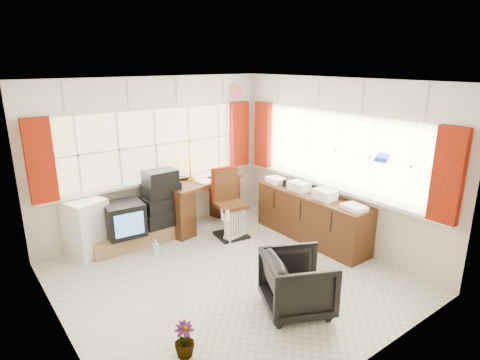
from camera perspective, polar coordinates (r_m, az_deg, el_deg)
The scene contains 20 objects.
ground at distance 5.39m, azimuth -1.52°, elevation -13.77°, with size 4.00×4.00×0.00m, color beige.
room_walls at distance 4.81m, azimuth -1.66°, elevation 1.83°, with size 4.00×4.00×4.00m.
window_back at distance 6.58m, azimuth -11.50°, elevation 0.58°, with size 3.70×0.12×3.60m.
window_right at distance 6.25m, azimuth 13.04°, elevation -0.38°, with size 0.12×3.70×3.60m.
curtains at distance 6.08m, azimuth 0.38°, elevation 4.55°, with size 3.83×3.83×1.15m.
overhead_cabinets at distance 6.04m, azimuth 0.49°, elevation 12.10°, with size 3.98×3.98×0.48m.
desk at distance 6.88m, azimuth -5.76°, elevation -2.76°, with size 1.52×0.97×0.85m.
desk_lamp at distance 6.67m, azimuth -7.11°, elevation 2.59°, with size 0.18×0.16×0.45m.
task_chair at distance 6.43m, azimuth -1.78°, elevation -2.84°, with size 0.52×0.55×1.10m.
office_chair at distance 4.68m, azimuth 8.19°, elevation -14.29°, with size 0.72×0.74×0.68m, color black.
radiator at distance 6.37m, azimuth -0.75°, elevation -6.49°, with size 0.39×0.20×0.56m.
credenza at distance 6.40m, azimuth 10.10°, elevation -5.04°, with size 0.50×2.00×0.85m.
file_tray at distance 6.62m, azimuth 7.97°, elevation -0.40°, with size 0.26×0.34×0.11m, color black.
tv_bench at distance 6.46m, azimuth -14.62°, elevation -7.69°, with size 1.40×0.50×0.25m, color olive.
crt_tv at distance 6.15m, azimuth -16.13°, elevation -5.35°, with size 0.58×0.55×0.49m.
hifi_stack at distance 6.35m, azimuth -11.08°, elevation -2.80°, with size 0.65×0.42×0.88m.
mini_fridge at distance 6.22m, azimuth -21.03°, elevation -6.34°, with size 0.62×0.62×0.83m.
spray_bottle_a at distance 6.25m, azimuth -16.21°, elevation -8.34°, with size 0.12×0.12×0.32m, color silver.
spray_bottle_b at distance 6.09m, azimuth -11.90°, elevation -9.25°, with size 0.10×0.10×0.21m, color #8FD6C4.
flower_vase at distance 4.14m, azimuth -7.92°, elevation -21.59°, with size 0.20×0.20×0.36m, color black.
Camera 1 is at (-2.69, -3.79, 2.73)m, focal length 30.00 mm.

